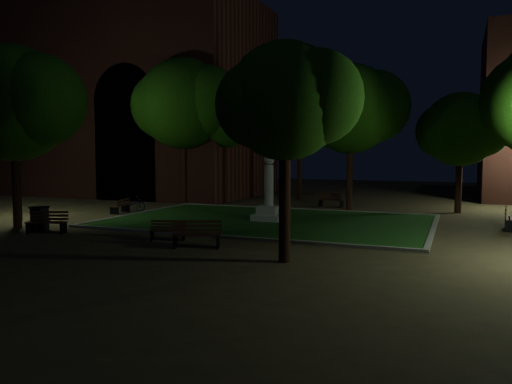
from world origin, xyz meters
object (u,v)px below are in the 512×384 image
bench_near_left (168,231)px  bench_right_side (511,219)px  bicycle (133,203)px  trash_bin (40,218)px  bench_west_near (47,223)px  bench_far_side (331,200)px  bench_left_side (121,206)px  bench_near_right (197,235)px  monument (269,202)px

bench_near_left → bench_right_side: bearing=11.5°
bicycle → trash_bin: bearing=-173.2°
bicycle → bench_near_left: bearing=-134.9°
bench_west_near → bench_far_side: (8.67, 14.33, -0.02)m
bench_far_side → bicycle: bicycle is taller
bench_left_side → bench_near_left: bearing=38.3°
bench_near_right → bicycle: 12.24m
bench_far_side → bench_near_right: bearing=92.3°
bench_right_side → bench_left_side: bearing=98.8°
bench_far_side → trash_bin: bearing=63.0°
monument → bench_west_near: bearing=-137.8°
bench_west_near → trash_bin: trash_bin is taller
trash_bin → bench_near_left: bearing=0.3°
bench_near_right → bench_west_near: (-7.39, 0.44, -0.02)m
bench_west_near → bicycle: (-1.46, 8.01, 0.01)m
bench_left_side → trash_bin: 6.44m
bench_left_side → bench_right_side: size_ratio=0.82×
bench_west_near → bench_right_side: 19.99m
bench_near_left → bicycle: bearing=112.4°
bench_near_right → trash_bin: 8.25m
monument → bench_near_right: (-0.03, -7.18, -0.51)m
trash_bin → monument: bearing=37.6°
bench_west_near → bench_right_side: (18.17, 8.33, 0.05)m
bench_near_right → bench_left_side: bearing=119.2°
monument → bicycle: 8.99m
bench_near_right → bicycle: size_ratio=1.11×
bench_near_left → bench_west_near: bearing=163.7°
bench_near_left → bicycle: size_ratio=0.89×
trash_bin → bench_near_right: bearing=-5.8°
monument → bicycle: size_ratio=1.93×
bicycle → monument: bearing=-96.2°
bench_west_near → bench_left_side: size_ratio=1.15×
bench_far_side → bench_left_side: bearing=43.9°
bench_near_left → monument: bearing=53.4°
bench_right_side → bench_far_side: size_ratio=1.15×
bench_near_left → bench_left_side: bench_left_side is taller
monument → bench_right_side: (10.74, 1.59, -0.48)m
monument → bench_far_side: (1.24, 7.59, -0.55)m
monument → bench_near_left: (-1.79, -6.31, -0.60)m
bench_near_right → bench_west_near: bench_near_right is taller
bench_far_side → bicycle: (-10.13, -6.32, 0.03)m
trash_bin → bicycle: 7.64m
bench_west_near → bench_far_side: size_ratio=1.07×
bench_west_near → bench_far_side: 16.75m
trash_bin → bench_west_near: bearing=-26.1°
bench_near_left → bench_far_side: bearing=56.9°
bench_right_side → bench_far_side: bearing=62.1°
bench_near_left → bench_west_near: size_ratio=0.84×
bench_left_side → bench_right_side: bench_right_side is taller
bench_near_right → trash_bin: trash_bin is taller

